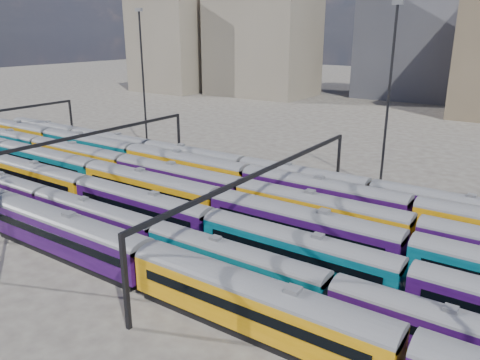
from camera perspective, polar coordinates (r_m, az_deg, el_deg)
The scene contains 12 objects.
ground at distance 57.57m, azimuth -5.55°, elevation -4.62°, with size 500.00×500.00×0.00m, color #423C38.
rake_0 at distance 49.98m, azimuth -20.41°, elevation -5.75°, with size 155.14×3.24×5.47m.
rake_1 at distance 61.60m, azimuth -22.81°, elevation -2.08°, with size 111.87×2.73×4.58m.
rake_2 at distance 55.72m, azimuth -11.96°, elevation -2.84°, with size 100.87×2.96×4.97m.
rake_3 at distance 61.36m, azimuth -10.98°, elevation -0.64°, with size 108.41×3.17×5.35m.
rake_4 at distance 71.90m, azimuth -14.01°, elevation 1.83°, with size 126.71×3.09×5.21m.
rake_5 at distance 77.47m, azimuth -12.93°, elevation 3.14°, with size 131.80×3.21×5.42m.
rake_6 at distance 69.80m, azimuth 0.33°, elevation 1.70°, with size 116.37×2.84×4.77m.
gantry_1 at distance 69.56m, azimuth -18.56°, elevation 4.35°, with size 0.35×40.35×8.03m.
gantry_2 at distance 49.75m, azimuth 3.13°, elevation 0.11°, with size 0.35×40.35×8.03m.
mast_1 at distance 90.18m, azimuth -11.76°, elevation 12.43°, with size 1.40×0.50×25.60m.
mast_3 at distance 67.94m, azimuth 17.73°, elevation 10.30°, with size 1.40×0.50×25.60m.
Camera 1 is at (34.40, -40.62, 21.94)m, focal length 35.00 mm.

